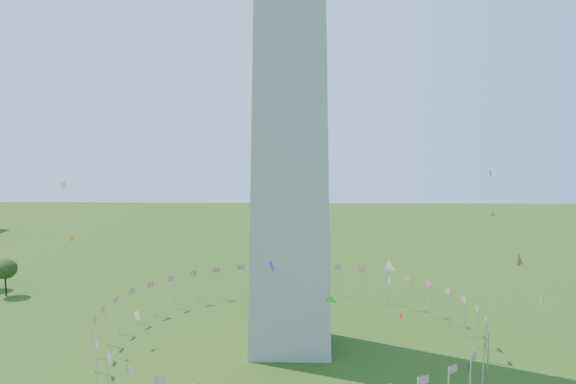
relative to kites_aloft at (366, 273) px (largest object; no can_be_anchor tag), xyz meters
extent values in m
cylinder|color=silver|center=(26.50, 21.82, -17.28)|extent=(0.24, 0.24, 9.00)
cylinder|color=silver|center=(25.89, 28.77, -17.28)|extent=(0.24, 0.24, 9.00)
cylinder|color=silver|center=(24.08, 35.50, -17.28)|extent=(0.24, 0.24, 9.00)
cylinder|color=silver|center=(21.14, 41.82, -17.28)|extent=(0.24, 0.24, 9.00)
cylinder|color=silver|center=(17.14, 47.53, -17.28)|extent=(0.24, 0.24, 9.00)
cylinder|color=silver|center=(12.21, 52.46, -17.28)|extent=(0.24, 0.24, 9.00)
cylinder|color=silver|center=(6.50, 56.46, -17.28)|extent=(0.24, 0.24, 9.00)
cylinder|color=silver|center=(0.18, 59.41, -17.28)|extent=(0.24, 0.24, 9.00)
cylinder|color=silver|center=(-6.56, 61.21, -17.28)|extent=(0.24, 0.24, 9.00)
cylinder|color=silver|center=(-13.50, 61.82, -17.28)|extent=(0.24, 0.24, 9.00)
cylinder|color=silver|center=(-20.45, 61.21, -17.28)|extent=(0.24, 0.24, 9.00)
cylinder|color=silver|center=(-27.18, 59.41, -17.28)|extent=(0.24, 0.24, 9.00)
cylinder|color=silver|center=(-33.50, 56.46, -17.28)|extent=(0.24, 0.24, 9.00)
cylinder|color=silver|center=(-39.22, 52.46, -17.28)|extent=(0.24, 0.24, 9.00)
cylinder|color=silver|center=(-44.15, 47.53, -17.28)|extent=(0.24, 0.24, 9.00)
cylinder|color=silver|center=(-48.15, 41.82, -17.28)|extent=(0.24, 0.24, 9.00)
cylinder|color=silver|center=(-51.09, 35.50, -17.28)|extent=(0.24, 0.24, 9.00)
cylinder|color=silver|center=(-52.90, 28.77, -17.28)|extent=(0.24, 0.24, 9.00)
cylinder|color=silver|center=(-53.50, 21.82, -17.28)|extent=(0.24, 0.24, 9.00)
cylinder|color=silver|center=(-52.90, 14.88, -17.28)|extent=(0.24, 0.24, 9.00)
cylinder|color=silver|center=(-51.09, 8.14, -17.28)|extent=(0.24, 0.24, 9.00)
cylinder|color=silver|center=(-48.15, 1.82, -17.28)|extent=(0.24, 0.24, 9.00)
cylinder|color=silver|center=(-44.15, -3.89, -17.28)|extent=(0.24, 0.24, 9.00)
cylinder|color=silver|center=(17.14, -3.89, -17.28)|extent=(0.24, 0.24, 9.00)
cylinder|color=silver|center=(21.14, 1.82, -17.28)|extent=(0.24, 0.24, 9.00)
cylinder|color=silver|center=(24.08, 8.14, -17.28)|extent=(0.24, 0.24, 9.00)
cylinder|color=silver|center=(25.89, 14.88, -17.28)|extent=(0.24, 0.24, 9.00)
imported|color=#331849|center=(21.27, 9.82, -20.92)|extent=(0.88, 1.23, 1.72)
plane|color=green|center=(-5.88, 4.15, -6.03)|extent=(2.17, 1.83, 2.38)
plane|color=white|center=(-48.62, -7.77, 15.76)|extent=(0.65, 1.36, 1.43)
plane|color=orange|center=(-58.97, 19.33, 2.06)|extent=(0.59, 1.76, 1.80)
plane|color=green|center=(-9.47, 16.83, -10.60)|extent=(1.02, 0.81, 1.18)
plane|color=blue|center=(-15.70, -10.17, 3.56)|extent=(2.11, 0.82, 1.99)
plane|color=orange|center=(28.23, 22.85, 15.57)|extent=(0.93, 0.89, 1.28)
plane|color=yellow|center=(19.63, -23.68, 2.42)|extent=(0.91, 1.30, 1.40)
plane|color=red|center=(5.53, -3.17, -6.51)|extent=(0.33, 1.59, 1.62)
plane|color=white|center=(5.25, 8.22, -3.62)|extent=(1.81, 0.59, 1.88)
plane|color=white|center=(-46.17, 20.68, -14.79)|extent=(1.72, 1.54, 1.98)
plane|color=green|center=(24.75, 10.31, 8.74)|extent=(0.92, 0.54, 1.05)
plane|color=yellow|center=(26.65, 1.58, 1.91)|extent=(1.84, 1.83, 2.19)
plane|color=white|center=(4.01, 0.55, 1.03)|extent=(1.83, 1.81, 2.48)
ellipsoid|color=#304617|center=(-94.32, 57.44, -16.51)|extent=(6.74, 6.74, 10.54)
camera|label=1|loc=(-11.25, -94.63, 23.94)|focal=35.00mm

